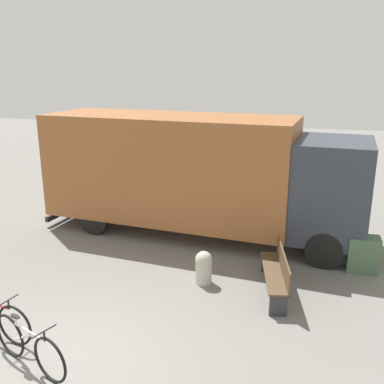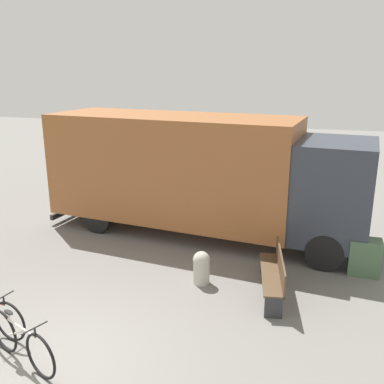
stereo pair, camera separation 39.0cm
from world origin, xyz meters
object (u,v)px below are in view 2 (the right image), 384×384
delivery_truck (198,171)px  park_bench (275,272)px  bollard_near_bench (201,267)px  utility_box (364,257)px  bicycle_middle (21,342)px

delivery_truck → park_bench: bearing=-43.5°
delivery_truck → bollard_near_bench: size_ratio=12.10×
delivery_truck → utility_box: delivery_truck is taller
bicycle_middle → utility_box: size_ratio=1.99×
park_bench → bicycle_middle: size_ratio=1.19×
bicycle_middle → utility_box: (5.45, 4.92, 0.03)m
bicycle_middle → utility_box: utility_box is taller
delivery_truck → bollard_near_bench: bearing=-66.9°
delivery_truck → park_bench: delivery_truck is taller
park_bench → utility_box: 2.39m
delivery_truck → bicycle_middle: delivery_truck is taller
bicycle_middle → park_bench: bearing=64.5°
park_bench → bollard_near_bench: park_bench is taller
park_bench → bollard_near_bench: bearing=80.2°
park_bench → bicycle_middle: (-3.59, -3.42, -0.11)m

